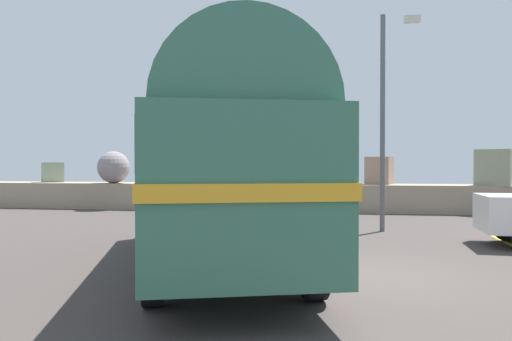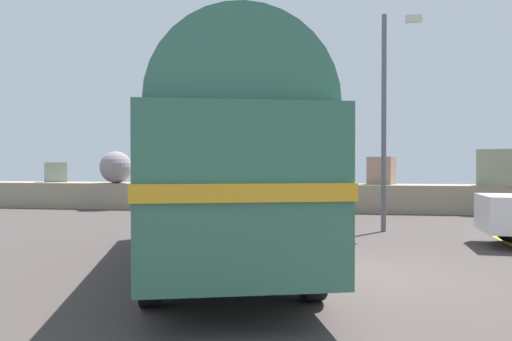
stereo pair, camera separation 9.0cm
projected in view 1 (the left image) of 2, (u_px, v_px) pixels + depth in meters
ground at (341, 275)px, 8.80m from camera, size 32.00×26.00×0.02m
breakwater at (344, 193)px, 20.38m from camera, size 31.36×2.15×2.46m
vintage_coach at (221, 157)px, 9.56m from camera, size 4.87×8.91×3.70m
lamp_post at (387, 109)px, 14.31m from camera, size 1.11×0.40×6.10m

